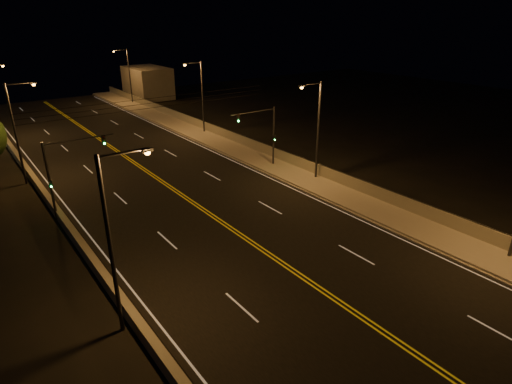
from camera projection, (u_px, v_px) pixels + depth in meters
road at (219, 220)px, 32.19m from camera, size 18.00×120.00×0.02m
sidewalk at (322, 187)px, 38.05m from camera, size 3.60×120.00×0.30m
curb at (307, 192)px, 37.05m from camera, size 0.14×120.00×0.15m
parapet_wall at (336, 176)px, 38.70m from camera, size 0.30×120.00×1.00m
jersey_barrier at (88, 255)px, 26.78m from camera, size 0.45×120.00×0.78m
distant_building_right at (148, 83)px, 78.05m from camera, size 6.00×10.00×5.44m
parapet_rail at (336, 170)px, 38.50m from camera, size 0.06×120.00×0.06m
lane_markings at (219, 220)px, 32.13m from camera, size 17.32×116.00×0.00m
streetlight_1 at (316, 125)px, 37.88m from camera, size 2.55×0.28×9.06m
streetlight_2 at (200, 93)px, 53.23m from camera, size 2.55×0.28×9.06m
streetlight_3 at (128, 73)px, 71.35m from camera, size 2.55×0.28×9.06m
streetlight_4 at (115, 234)px, 19.22m from camera, size 2.55×0.28×9.06m
streetlight_5 at (18, 127)px, 37.27m from camera, size 2.55×0.28×9.06m
traffic_signal_right at (266, 131)px, 41.55m from camera, size 5.11×0.31×6.09m
traffic_signal_left at (62, 170)px, 31.26m from camera, size 5.11×0.31×6.09m
overhead_wires at (157, 102)px, 36.38m from camera, size 22.00×0.03×0.83m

